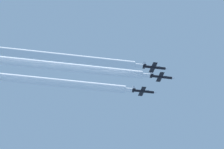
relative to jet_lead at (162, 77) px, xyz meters
The scene contains 6 objects.
jet_lead is the anchor object (origin of this frame).
jet_left_wingman 10.68m from the jet_lead, 149.21° to the right, with size 7.45×10.85×2.61m.
jet_right_wingman 10.34m from the jet_lead, 30.01° to the right, with size 7.45×10.85×2.61m.
smoke_trail_lead 47.84m from the jet_lead, 90.00° to the right, with size 3.19×85.76×3.19m.
smoke_trail_left_wingman 49.06m from the jet_lead, 100.55° to the right, with size 3.19×75.73×3.19m.
smoke_trail_right_wingman 53.37m from the jet_lead, 80.45° to the right, with size 3.19×85.07×3.19m.
Camera 1 is at (256.98, -66.32, 1.77)m, focal length 124.76 mm.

